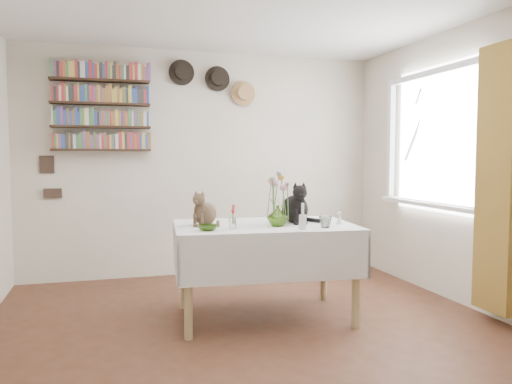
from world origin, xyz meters
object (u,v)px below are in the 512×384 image
object	(u,v)px
dining_table	(264,247)
tabby_cat	(205,207)
bookshelf_unit	(101,107)
flower_vase	(278,216)
black_cat	(295,202)

from	to	relation	value
dining_table	tabby_cat	distance (m)	0.59
bookshelf_unit	dining_table	bearing A→B (deg)	-51.76
flower_vase	black_cat	bearing A→B (deg)	39.37
bookshelf_unit	tabby_cat	bearing A→B (deg)	-62.37
flower_vase	tabby_cat	bearing A→B (deg)	158.22
black_cat	flower_vase	bearing A→B (deg)	-138.27
bookshelf_unit	flower_vase	bearing A→B (deg)	-52.43
dining_table	tabby_cat	world-z (taller)	tabby_cat
black_cat	tabby_cat	bearing A→B (deg)	178.86
dining_table	black_cat	bearing A→B (deg)	7.92
tabby_cat	black_cat	size ratio (longest dim) A/B	0.83
dining_table	bookshelf_unit	world-z (taller)	bookshelf_unit
dining_table	flower_vase	distance (m)	0.31
dining_table	bookshelf_unit	distance (m)	2.42
dining_table	tabby_cat	size ratio (longest dim) A/B	5.25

